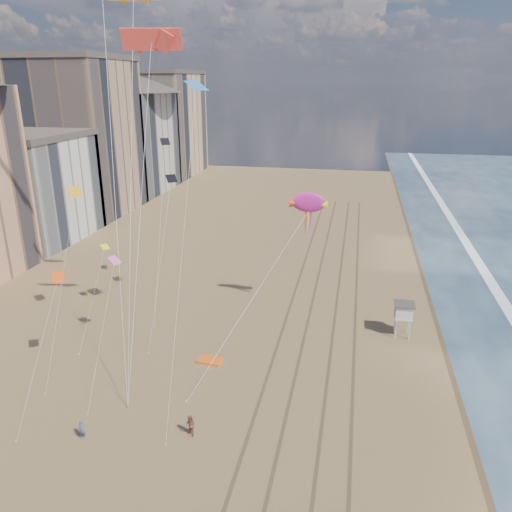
{
  "coord_description": "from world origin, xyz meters",
  "views": [
    {
      "loc": [
        5.36,
        -15.82,
        24.64
      ],
      "look_at": [
        -3.17,
        26.0,
        9.5
      ],
      "focal_mm": 35.0,
      "sensor_mm": 36.0,
      "label": 1
    }
  ],
  "objects": [
    {
      "name": "foam",
      "position": [
        23.2,
        40.0,
        0.0
      ],
      "size": [
        260.0,
        260.0,
        0.0
      ],
      "primitive_type": "plane",
      "color": "white",
      "rests_on": "ground"
    },
    {
      "name": "kite_flyer_b",
      "position": [
        -5.32,
        12.64,
        0.85
      ],
      "size": [
        1.04,
        0.98,
        1.7
      ],
      "primitive_type": "imported",
      "rotation": [
        0.0,
        0.0,
        -0.56
      ],
      "color": "brown",
      "rests_on": "ground"
    },
    {
      "name": "show_kite",
      "position": [
        0.7,
        33.92,
        12.78
      ],
      "size": [
        5.83,
        9.2,
        22.53
      ],
      "color": "#B51B83",
      "rests_on": "ground"
    },
    {
      "name": "lifeguard_stand",
      "position": [
        10.85,
        31.38,
        2.77
      ],
      "size": [
        1.99,
        1.99,
        3.59
      ],
      "color": "silver",
      "rests_on": "ground"
    },
    {
      "name": "tracks",
      "position": [
        2.55,
        30.0,
        0.01
      ],
      "size": [
        7.68,
        120.0,
        0.01
      ],
      "color": "brown",
      "rests_on": "ground"
    },
    {
      "name": "small_kites",
      "position": [
        -14.45,
        26.01,
        15.75
      ],
      "size": [
        15.2,
        17.89,
        17.05
      ],
      "color": "#FFF61A",
      "rests_on": "ground"
    },
    {
      "name": "wet_sand",
      "position": [
        19.0,
        40.0,
        0.0
      ],
      "size": [
        260.0,
        260.0,
        0.0
      ],
      "primitive_type": "plane",
      "color": "#42301E",
      "rests_on": "ground"
    },
    {
      "name": "grounded_kite",
      "position": [
        -6.82,
        22.72,
        0.13
      ],
      "size": [
        2.4,
        1.68,
        0.26
      ],
      "primitive_type": "cube",
      "rotation": [
        0.0,
        0.0,
        -0.12
      ],
      "color": "orange",
      "rests_on": "ground"
    },
    {
      "name": "kite_flyer_a",
      "position": [
        -12.91,
        10.8,
        0.76
      ],
      "size": [
        0.64,
        0.51,
        1.53
      ],
      "primitive_type": "imported",
      "rotation": [
        0.0,
        0.0,
        0.29
      ],
      "color": "#505267",
      "rests_on": "ground"
    },
    {
      "name": "buildings",
      "position": [
        -45.73,
        65.59,
        13.55
      ],
      "size": [
        34.72,
        131.35,
        29.0
      ],
      "color": "#C6B284",
      "rests_on": "ground"
    }
  ]
}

